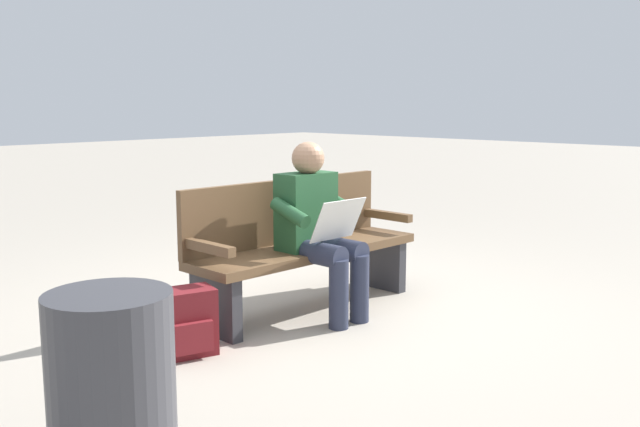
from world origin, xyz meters
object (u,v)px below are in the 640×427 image
Objects in this scene: bench_near at (300,244)px; backpack at (186,323)px; person_seated at (318,225)px; trash_bin at (112,392)px.

bench_near is 1.18m from backpack.
backpack is (1.07, -0.02, -0.44)m from person_seated.
person_seated is at bearing 178.77° from backpack.
bench_near is 2.38× the size of trash_bin.
trash_bin is at bearing 29.67° from bench_near.
trash_bin is (1.03, 0.98, 0.19)m from backpack.
person_seated is 3.04× the size of backpack.
backpack is at bearing 11.43° from bench_near.
backpack is at bearing -0.29° from person_seated.
backpack is 0.51× the size of trash_bin.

